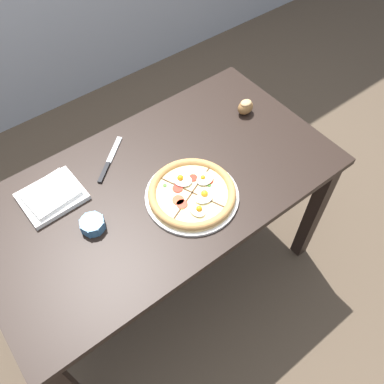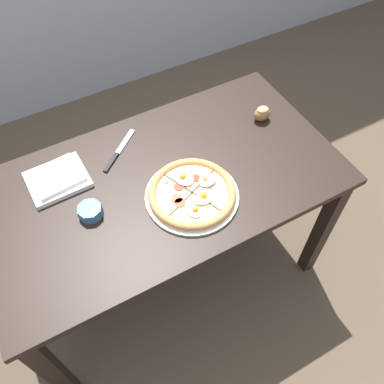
{
  "view_description": "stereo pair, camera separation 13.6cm",
  "coord_description": "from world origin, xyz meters",
  "px_view_note": "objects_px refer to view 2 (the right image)",
  "views": [
    {
      "loc": [
        -0.48,
        -0.82,
        1.97
      ],
      "look_at": [
        0.06,
        -0.13,
        0.79
      ],
      "focal_mm": 38.0,
      "sensor_mm": 36.0,
      "label": 1
    },
    {
      "loc": [
        -0.36,
        -0.9,
        1.97
      ],
      "look_at": [
        0.06,
        -0.13,
        0.79
      ],
      "focal_mm": 38.0,
      "sensor_mm": 36.0,
      "label": 2
    }
  ],
  "objects_px": {
    "dining_table": "(164,197)",
    "bread_piece_near": "(262,113)",
    "knife_main": "(119,151)",
    "ramekin_bowl": "(90,211)",
    "napkin_folded": "(57,179)",
    "pizza": "(192,194)"
  },
  "relations": [
    {
      "from": "dining_table",
      "to": "bread_piece_near",
      "type": "relative_size",
      "value": 18.36
    },
    {
      "from": "bread_piece_near",
      "to": "knife_main",
      "type": "relative_size",
      "value": 0.38
    },
    {
      "from": "dining_table",
      "to": "knife_main",
      "type": "xyz_separation_m",
      "value": [
        -0.09,
        0.21,
        0.12
      ]
    },
    {
      "from": "ramekin_bowl",
      "to": "napkin_folded",
      "type": "height_order",
      "value": "ramekin_bowl"
    },
    {
      "from": "ramekin_bowl",
      "to": "knife_main",
      "type": "relative_size",
      "value": 0.45
    },
    {
      "from": "dining_table",
      "to": "pizza",
      "type": "xyz_separation_m",
      "value": [
        0.06,
        -0.13,
        0.13
      ]
    },
    {
      "from": "knife_main",
      "to": "napkin_folded",
      "type": "bearing_deg",
      "value": 146.65
    },
    {
      "from": "dining_table",
      "to": "bread_piece_near",
      "type": "xyz_separation_m",
      "value": [
        0.52,
        0.09,
        0.15
      ]
    },
    {
      "from": "knife_main",
      "to": "bread_piece_near",
      "type": "bearing_deg",
      "value": -51.42
    },
    {
      "from": "ramekin_bowl",
      "to": "dining_table",
      "type": "bearing_deg",
      "value": 4.09
    },
    {
      "from": "dining_table",
      "to": "knife_main",
      "type": "relative_size",
      "value": 6.97
    },
    {
      "from": "bread_piece_near",
      "to": "knife_main",
      "type": "bearing_deg",
      "value": 168.68
    },
    {
      "from": "dining_table",
      "to": "bread_piece_near",
      "type": "height_order",
      "value": "bread_piece_near"
    },
    {
      "from": "napkin_folded",
      "to": "knife_main",
      "type": "bearing_deg",
      "value": 6.76
    },
    {
      "from": "dining_table",
      "to": "ramekin_bowl",
      "type": "height_order",
      "value": "ramekin_bowl"
    },
    {
      "from": "napkin_folded",
      "to": "pizza",
      "type": "bearing_deg",
      "value": -36.93
    },
    {
      "from": "pizza",
      "to": "knife_main",
      "type": "xyz_separation_m",
      "value": [
        -0.15,
        0.34,
        -0.02
      ]
    },
    {
      "from": "dining_table",
      "to": "ramekin_bowl",
      "type": "relative_size",
      "value": 15.34
    },
    {
      "from": "dining_table",
      "to": "napkin_folded",
      "type": "xyz_separation_m",
      "value": [
        -0.35,
        0.18,
        0.13
      ]
    },
    {
      "from": "bread_piece_near",
      "to": "dining_table",
      "type": "bearing_deg",
      "value": -169.84
    },
    {
      "from": "ramekin_bowl",
      "to": "knife_main",
      "type": "distance_m",
      "value": 0.31
    },
    {
      "from": "ramekin_bowl",
      "to": "napkin_folded",
      "type": "relative_size",
      "value": 0.4
    }
  ]
}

